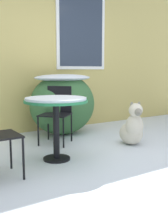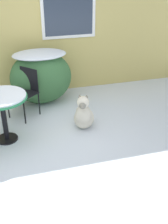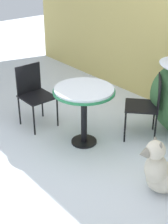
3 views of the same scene
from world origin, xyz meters
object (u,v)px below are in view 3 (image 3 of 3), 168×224
(patio_chair_near_table, at_px, (147,104))
(patio_chair_far_side, at_px, (34,92))
(dog, at_px, (162,172))
(patio_table, at_px, (84,97))

(patio_chair_near_table, height_order, patio_chair_far_side, same)
(patio_chair_near_table, xyz_separation_m, patio_chair_far_side, (-1.26, -0.96, 0.00))
(dog, bearing_deg, patio_chair_far_side, -153.33)
(patio_table, xyz_separation_m, dog, (1.28, 0.01, -0.42))
(patio_chair_near_table, bearing_deg, patio_chair_far_side, -95.13)
(patio_table, xyz_separation_m, patio_chair_far_side, (-0.86, -0.21, -0.17))
(patio_chair_far_side, distance_m, dog, 2.17)
(patio_chair_far_side, bearing_deg, dog, -84.59)
(patio_table, height_order, patio_chair_near_table, patio_chair_near_table)
(patio_chair_far_side, bearing_deg, patio_table, -76.74)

